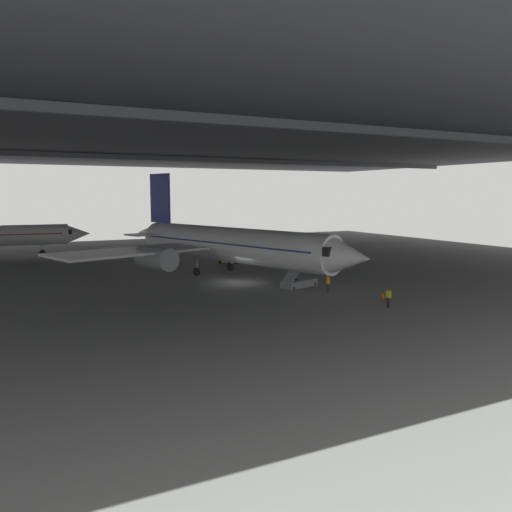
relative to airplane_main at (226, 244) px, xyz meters
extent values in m
plane|color=slate|center=(-0.56, -4.79, -3.45)|extent=(110.00, 110.00, 0.00)
cube|color=#38383D|center=(-0.56, 8.96, 11.86)|extent=(121.00, 99.00, 1.20)
cube|color=#4C4F54|center=(-0.56, -15.79, 10.86)|extent=(115.50, 0.50, 0.70)
cube|color=#4C4F54|center=(-0.56, 25.46, 10.86)|extent=(115.50, 0.50, 0.70)
cylinder|color=white|center=(0.19, -0.60, 0.02)|extent=(11.94, 27.69, 3.74)
cone|color=white|center=(4.88, -15.49, 0.02)|extent=(4.84, 5.38, 3.66)
cube|color=black|center=(4.17, -13.24, 0.49)|extent=(3.82, 3.45, 0.82)
cone|color=white|center=(-4.51, 14.29, 0.39)|extent=(4.83, 6.66, 3.18)
cube|color=navy|center=(-3.80, 12.04, 4.95)|extent=(1.45, 3.96, 6.12)
cube|color=white|center=(-0.99, 11.85, 0.58)|extent=(5.46, 4.35, 0.16)
cube|color=white|center=(-5.98, 10.28, 0.58)|extent=(5.46, 4.35, 0.16)
cube|color=white|center=(8.07, 6.62, -0.35)|extent=(16.95, 11.18, 0.24)
cylinder|color=#9EA3A8|center=(6.89, 4.11, -1.01)|extent=(3.67, 5.33, 2.32)
cube|color=white|center=(-10.40, 0.79, -0.35)|extent=(16.95, 11.18, 0.24)
cylinder|color=#9EA3A8|center=(-8.00, -0.58, -1.01)|extent=(3.67, 5.33, 2.32)
cube|color=navy|center=(0.19, -0.60, 0.30)|extent=(11.40, 25.77, 0.16)
cylinder|color=#9EA3A8|center=(3.00, -9.51, -2.20)|extent=(0.20, 0.20, 1.15)
cylinder|color=black|center=(3.00, -9.51, -3.00)|extent=(0.56, 0.95, 0.90)
cylinder|color=#9EA3A8|center=(1.73, 2.73, -2.20)|extent=(0.20, 0.20, 1.15)
cylinder|color=black|center=(1.73, 2.73, -3.00)|extent=(0.56, 0.95, 0.90)
cylinder|color=#9EA3A8|center=(-2.98, 1.25, -2.20)|extent=(0.20, 0.20, 1.15)
cylinder|color=black|center=(-2.98, 1.25, -3.00)|extent=(0.56, 0.95, 0.90)
cube|color=slate|center=(3.56, -9.51, -3.10)|extent=(4.09, 2.58, 0.70)
cube|color=slate|center=(3.56, -9.51, -1.27)|extent=(3.78, 2.31, 3.05)
cube|color=slate|center=(5.21, -8.99, 0.21)|extent=(1.44, 1.57, 0.12)
cylinder|color=black|center=(5.03, -8.42, 0.71)|extent=(0.06, 0.06, 1.00)
cylinder|color=black|center=(5.39, -9.56, 0.71)|extent=(0.06, 0.06, 1.00)
cylinder|color=black|center=(4.84, -8.37, -3.30)|extent=(0.32, 0.20, 0.30)
cylinder|color=black|center=(5.26, -9.71, -3.30)|extent=(0.32, 0.20, 0.30)
cylinder|color=black|center=(1.86, -9.31, -3.30)|extent=(0.32, 0.20, 0.30)
cylinder|color=black|center=(2.28, -10.65, -3.30)|extent=(0.32, 0.20, 0.30)
cylinder|color=#232838|center=(5.00, -20.42, -3.05)|extent=(0.14, 0.14, 0.79)
cylinder|color=#232838|center=(5.02, -20.60, -3.05)|extent=(0.14, 0.14, 0.79)
cube|color=yellow|center=(5.01, -20.51, -2.37)|extent=(0.25, 0.38, 0.56)
cylinder|color=yellow|center=(4.99, -20.28, -2.34)|extent=(0.09, 0.09, 0.53)
cylinder|color=yellow|center=(5.03, -20.74, -2.34)|extent=(0.09, 0.09, 0.53)
sphere|color=brown|center=(5.01, -20.51, -1.97)|extent=(0.22, 0.22, 0.22)
cylinder|color=#232838|center=(4.23, -13.30, -3.03)|extent=(0.14, 0.14, 0.84)
cylinder|color=#232838|center=(4.39, -13.21, -3.03)|extent=(0.14, 0.14, 0.84)
cube|color=orange|center=(4.31, -13.26, -2.31)|extent=(0.42, 0.36, 0.60)
cylinder|color=orange|center=(4.11, -13.36, -2.28)|extent=(0.09, 0.09, 0.57)
cylinder|color=orange|center=(4.52, -13.15, -2.28)|extent=(0.09, 0.09, 0.57)
sphere|color=tan|center=(4.31, -13.26, -1.89)|extent=(0.23, 0.23, 0.23)
cone|color=white|center=(-11.80, 28.12, -0.37)|extent=(3.75, 3.14, 2.90)
cube|color=black|center=(-13.67, 28.25, 0.00)|extent=(2.24, 2.65, 0.65)
cylinder|color=#9EA3A8|center=(-16.75, 28.47, -2.20)|extent=(0.20, 0.20, 1.15)
cylinder|color=black|center=(-16.75, 28.47, -3.00)|extent=(0.92, 0.36, 0.90)
cube|color=black|center=(6.91, -17.69, -3.43)|extent=(0.36, 0.36, 0.04)
cone|color=orange|center=(6.91, -17.69, -3.13)|extent=(0.30, 0.30, 0.56)
cube|color=yellow|center=(3.91, 8.56, -2.90)|extent=(2.03, 2.50, 0.70)
cylinder|color=black|center=(4.75, 8.08, -3.23)|extent=(0.35, 0.47, 0.44)
cylinder|color=black|center=(3.76, 7.60, -3.23)|extent=(0.35, 0.47, 0.44)
cylinder|color=black|center=(4.06, 9.52, -3.23)|extent=(0.35, 0.47, 0.44)
cylinder|color=black|center=(3.07, 9.04, -3.23)|extent=(0.35, 0.47, 0.44)
camera|label=1|loc=(-21.96, -50.87, 5.42)|focal=35.67mm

